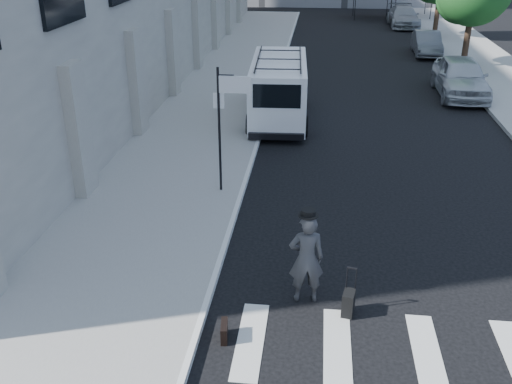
% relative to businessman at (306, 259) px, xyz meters
% --- Properties ---
extents(ground, '(120.00, 120.00, 0.00)m').
position_rel_businessman_xyz_m(ground, '(0.05, 1.59, -0.97)').
color(ground, black).
rests_on(ground, ground).
extents(sidewalk_left, '(4.50, 48.00, 0.15)m').
position_rel_businessman_xyz_m(sidewalk_left, '(-4.20, 17.59, -0.90)').
color(sidewalk_left, gray).
rests_on(sidewalk_left, ground).
extents(sidewalk_right, '(4.00, 56.00, 0.15)m').
position_rel_businessman_xyz_m(sidewalk_right, '(9.05, 21.59, -0.90)').
color(sidewalk_right, gray).
rests_on(sidewalk_right, ground).
extents(sign_pole, '(1.03, 0.07, 3.50)m').
position_rel_businessman_xyz_m(sign_pole, '(-2.32, 4.80, 1.68)').
color(sign_pole, black).
rests_on(sign_pole, sidewalk_left).
extents(businessman, '(0.77, 0.57, 1.95)m').
position_rel_businessman_xyz_m(businessman, '(0.00, 0.00, 0.00)').
color(businessman, '#3A3A3D').
rests_on(businessman, ground).
extents(briefcase, '(0.17, 0.45, 0.34)m').
position_rel_businessman_xyz_m(briefcase, '(-1.44, -1.41, -0.80)').
color(briefcase, black).
rests_on(briefcase, ground).
extents(suitcase, '(0.29, 0.39, 0.99)m').
position_rel_businessman_xyz_m(suitcase, '(0.86, -0.40, -0.71)').
color(suitcase, black).
rests_on(suitcase, ground).
extents(cargo_van, '(2.45, 6.33, 2.34)m').
position_rel_businessman_xyz_m(cargo_van, '(-1.46, 12.00, 0.24)').
color(cargo_van, white).
rests_on(cargo_van, ground).
extents(parked_car_a, '(2.13, 5.08, 1.72)m').
position_rel_businessman_xyz_m(parked_car_a, '(6.33, 16.24, -0.12)').
color(parked_car_a, '#B2B6BA').
rests_on(parked_car_a, ground).
extents(parked_car_b, '(1.56, 4.12, 1.34)m').
position_rel_businessman_xyz_m(parked_car_b, '(6.28, 25.22, -0.30)').
color(parked_car_b, slate).
rests_on(parked_car_b, ground).
extents(parked_car_c, '(2.15, 5.14, 1.48)m').
position_rel_businessman_xyz_m(parked_car_c, '(6.14, 35.54, -0.23)').
color(parked_car_c, '#93969A').
rests_on(parked_car_c, ground).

